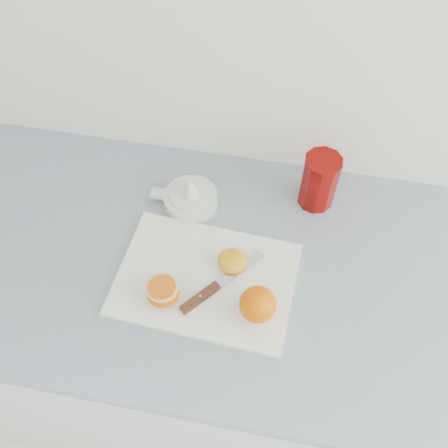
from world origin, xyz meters
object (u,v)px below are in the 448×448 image
half_orange (163,292)px  red_tumbler (319,183)px  cutting_board (206,279)px  counter (238,346)px  citrus_juicer (190,197)px

half_orange → red_tumbler: (0.27, 0.31, 0.03)m
cutting_board → red_tumbler: (0.20, 0.25, 0.06)m
counter → half_orange: 0.51m
half_orange → red_tumbler: red_tumbler is taller
counter → cutting_board: size_ratio=6.47×
red_tumbler → half_orange: bearing=-131.5°
counter → half_orange: (-0.14, -0.11, 0.48)m
red_tumbler → cutting_board: bearing=-128.4°
cutting_board → half_orange: size_ratio=5.46×
counter → citrus_juicer: (-0.14, 0.14, 0.47)m
citrus_juicer → red_tumbler: bearing=12.9°
counter → cutting_board: 0.46m
counter → red_tumbler: bearing=56.4°
counter → red_tumbler: 0.56m
counter → cutting_board: (-0.07, -0.05, 0.45)m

